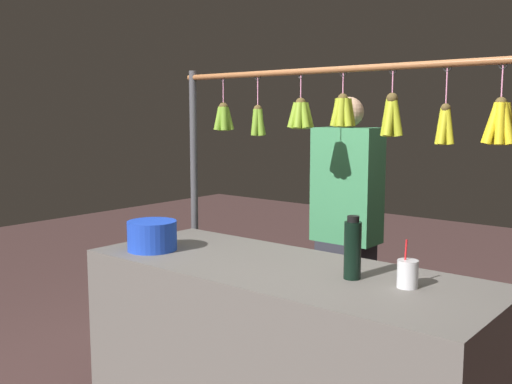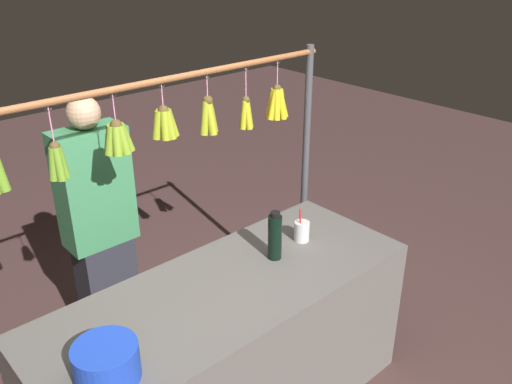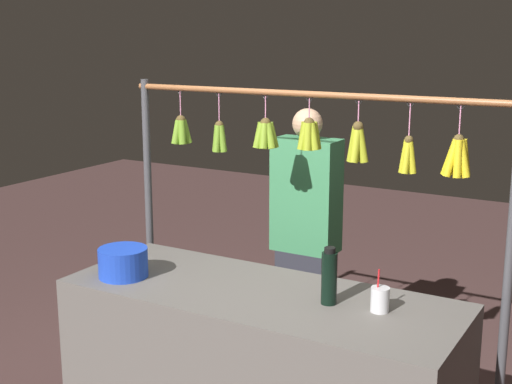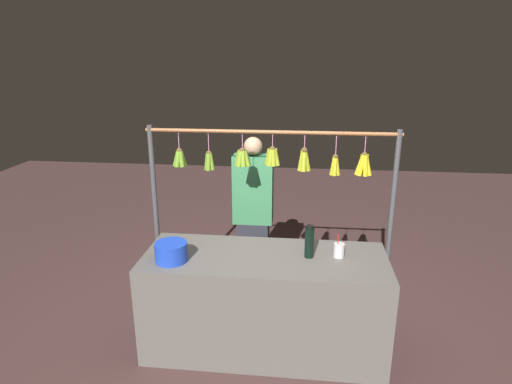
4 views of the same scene
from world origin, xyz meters
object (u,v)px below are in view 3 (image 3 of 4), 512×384
(vendor_person, at_px, (306,245))
(blue_bucket, at_px, (123,262))
(drink_cup, at_px, (380,299))
(water_bottle, at_px, (329,277))

(vendor_person, bearing_deg, blue_bucket, 64.01)
(drink_cup, bearing_deg, vendor_person, -47.04)
(water_bottle, xyz_separation_m, drink_cup, (-0.23, -0.03, -0.07))
(drink_cup, distance_m, vendor_person, 1.13)
(water_bottle, xyz_separation_m, vendor_person, (0.54, -0.85, -0.16))
(water_bottle, bearing_deg, vendor_person, -57.86)
(water_bottle, height_order, blue_bucket, water_bottle)
(drink_cup, relative_size, vendor_person, 0.12)
(blue_bucket, bearing_deg, water_bottle, -170.05)
(blue_bucket, bearing_deg, drink_cup, -170.56)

